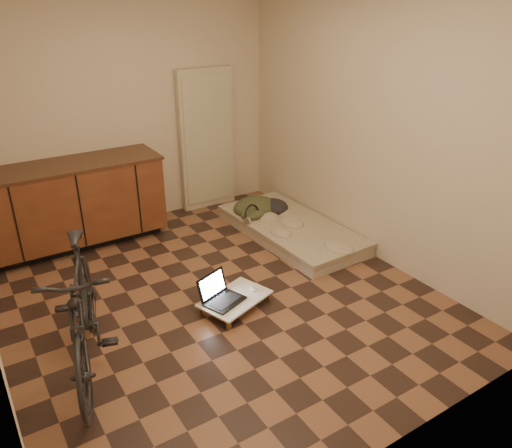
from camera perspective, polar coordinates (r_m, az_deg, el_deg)
room_shell at (r=3.98m, az=-5.26°, el=7.67°), size 3.50×4.00×2.60m
cabinets at (r=5.56m, az=-20.12°, el=2.16°), size 1.84×0.62×0.91m
appliance_panel at (r=6.18m, az=-5.71°, el=9.55°), size 0.70×0.10×1.70m
bicycle at (r=3.67m, az=-19.31°, el=-8.74°), size 0.92×1.68×1.04m
futon at (r=5.58m, az=4.03°, el=-0.60°), size 0.90×1.80×0.15m
clothing_pile at (r=5.82m, az=0.50°, el=2.59°), size 0.57×0.48×0.22m
headphones at (r=5.57m, az=-0.46°, el=1.21°), size 0.30×0.29×0.17m
lap_desk at (r=4.33m, az=-2.41°, el=-8.56°), size 0.69×0.55×0.10m
laptop at (r=4.28m, az=-4.12°, el=-8.12°), size 0.40×0.38×0.22m
mouse at (r=4.41m, az=-0.37°, el=-7.41°), size 0.06×0.10×0.03m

